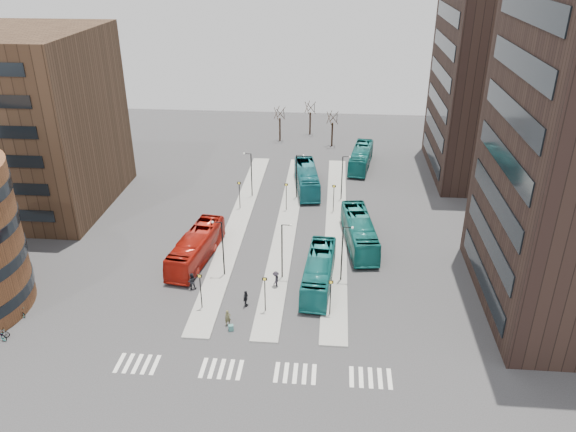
# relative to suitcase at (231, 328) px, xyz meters

# --- Properties ---
(ground) EXTENTS (160.00, 160.00, 0.00)m
(ground) POSITION_rel_suitcase_xyz_m (1.11, -9.01, -0.28)
(ground) COLOR #2E2E31
(ground) RESTS_ON ground
(island_left) EXTENTS (2.50, 45.00, 0.15)m
(island_left) POSITION_rel_suitcase_xyz_m (-2.89, 20.99, -0.21)
(island_left) COLOR gray
(island_left) RESTS_ON ground
(island_mid) EXTENTS (2.50, 45.00, 0.15)m
(island_mid) POSITION_rel_suitcase_xyz_m (3.11, 20.99, -0.21)
(island_mid) COLOR gray
(island_mid) RESTS_ON ground
(island_right) EXTENTS (2.50, 45.00, 0.15)m
(island_right) POSITION_rel_suitcase_xyz_m (9.11, 20.99, -0.21)
(island_right) COLOR gray
(island_right) RESTS_ON ground
(suitcase) EXTENTS (0.53, 0.47, 0.56)m
(suitcase) POSITION_rel_suitcase_xyz_m (0.00, 0.00, 0.00)
(suitcase) COLOR #1B2298
(suitcase) RESTS_ON ground
(red_bus) EXTENTS (4.26, 11.64, 3.17)m
(red_bus) POSITION_rel_suitcase_xyz_m (-5.85, 11.84, 1.30)
(red_bus) COLOR #A5170C
(red_bus) RESTS_ON ground
(teal_bus_a) EXTENTS (3.30, 11.15, 3.06)m
(teal_bus_a) POSITION_rel_suitcase_xyz_m (7.48, 8.05, 1.25)
(teal_bus_a) COLOR #146868
(teal_bus_a) RESTS_ON ground
(teal_bus_b) EXTENTS (4.28, 11.73, 3.19)m
(teal_bus_b) POSITION_rel_suitcase_xyz_m (4.92, 32.21, 1.31)
(teal_bus_b) COLOR #15616B
(teal_bus_b) RESTS_ON ground
(teal_bus_c) EXTENTS (4.21, 12.03, 3.28)m
(teal_bus_c) POSITION_rel_suitcase_xyz_m (11.73, 16.82, 1.36)
(teal_bus_c) COLOR #156B66
(teal_bus_c) RESTS_ON ground
(teal_bus_d) EXTENTS (4.19, 11.31, 3.08)m
(teal_bus_d) POSITION_rel_suitcase_xyz_m (12.66, 41.46, 1.26)
(teal_bus_d) COLOR #146866
(teal_bus_d) RESTS_ON ground
(traveller) EXTENTS (0.66, 0.56, 1.54)m
(traveller) POSITION_rel_suitcase_xyz_m (-0.41, 0.78, 0.49)
(traveller) COLOR brown
(traveller) RESTS_ON ground
(commuter_a) EXTENTS (1.00, 0.86, 1.78)m
(commuter_a) POSITION_rel_suitcase_xyz_m (-5.03, 6.26, 0.61)
(commuter_a) COLOR black
(commuter_a) RESTS_ON ground
(commuter_b) EXTENTS (0.63, 1.04, 1.66)m
(commuter_b) POSITION_rel_suitcase_xyz_m (0.75, 3.82, 0.55)
(commuter_b) COLOR black
(commuter_b) RESTS_ON ground
(commuter_c) EXTENTS (0.86, 1.26, 1.79)m
(commuter_c) POSITION_rel_suitcase_xyz_m (3.25, 7.27, 0.61)
(commuter_c) COLOR black
(commuter_c) RESTS_ON ground
(bicycle_far) EXTENTS (1.82, 1.23, 0.91)m
(bicycle_far) POSITION_rel_suitcase_xyz_m (-19.89, 0.47, 0.17)
(bicycle_far) COLOR gray
(bicycle_far) RESTS_ON ground
(crosswalk_stripes) EXTENTS (22.35, 2.40, 0.01)m
(crosswalk_stripes) POSITION_rel_suitcase_xyz_m (2.86, -5.01, -0.28)
(crosswalk_stripes) COLOR silver
(crosswalk_stripes) RESTS_ON ground
(office_block) EXTENTS (25.00, 20.12, 22.00)m
(office_block) POSITION_rel_suitcase_xyz_m (-32.89, 24.97, 10.72)
(office_block) COLOR #422D1E
(office_block) RESTS_ON ground
(tower_far) EXTENTS (20.12, 20.00, 30.00)m
(tower_far) POSITION_rel_suitcase_xyz_m (33.09, 40.99, 14.72)
(tower_far) COLOR black
(tower_far) RESTS_ON ground
(sign_poles) EXTENTS (12.45, 22.12, 3.65)m
(sign_poles) POSITION_rel_suitcase_xyz_m (2.71, 13.99, 2.13)
(sign_poles) COLOR black
(sign_poles) RESTS_ON ground
(lamp_posts) EXTENTS (14.04, 20.24, 6.12)m
(lamp_posts) POSITION_rel_suitcase_xyz_m (3.74, 18.99, 3.30)
(lamp_posts) COLOR black
(lamp_posts) RESTS_ON ground
(bare_trees) EXTENTS (10.97, 8.14, 5.90)m
(bare_trees) POSITION_rel_suitcase_xyz_m (3.77, 53.66, 2.44)
(bare_trees) COLOR black
(bare_trees) RESTS_ON ground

